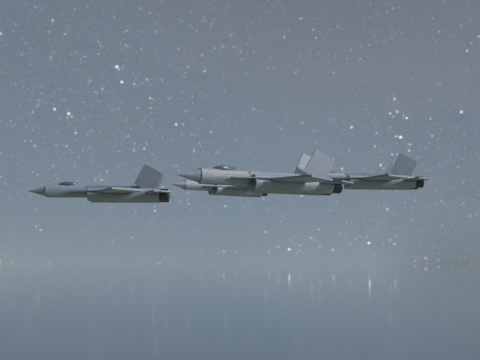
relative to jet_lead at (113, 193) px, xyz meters
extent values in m
cylinder|color=#30333C|center=(-4.20, 0.28, 0.22)|extent=(7.49, 2.06, 1.56)
cone|color=#30333C|center=(-8.99, 0.61, 0.22)|extent=(2.49, 1.56, 1.40)
ellipsoid|color=black|center=(-5.40, 0.36, 0.97)|extent=(2.45, 1.21, 0.77)
cube|color=#30333C|center=(0.99, -0.07, 0.17)|extent=(8.29, 2.05, 1.30)
cylinder|color=#30333C|center=(1.32, -1.09, -0.28)|extent=(8.49, 2.12, 1.56)
cylinder|color=#30333C|center=(1.46, 0.90, -0.28)|extent=(8.49, 2.12, 1.56)
cylinder|color=black|center=(5.92, -1.40, -0.28)|extent=(1.39, 1.53, 1.44)
cylinder|color=black|center=(6.05, 0.60, -0.28)|extent=(1.39, 1.53, 1.44)
cube|color=#30333C|center=(-2.49, -1.19, 0.10)|extent=(5.31, 2.40, 0.12)
cube|color=#30333C|center=(-2.31, 1.51, 0.10)|extent=(5.30, 1.74, 0.12)
cube|color=#30333C|center=(0.96, -3.47, -0.08)|extent=(5.38, 5.59, 0.20)
cube|color=#30333C|center=(1.42, 3.31, -0.08)|extent=(5.60, 5.71, 0.20)
cube|color=#30333C|center=(5.43, -2.67, -0.08)|extent=(3.17, 3.26, 0.15)
cube|color=#30333C|center=(5.74, 1.92, -0.08)|extent=(3.31, 3.36, 0.15)
cube|color=#30333C|center=(4.20, -1.54, 1.63)|extent=(3.46, 0.67, 3.56)
cube|color=#30333C|center=(4.37, 0.96, 1.63)|extent=(3.48, 0.50, 3.56)
cylinder|color=#30333C|center=(12.15, 18.74, 3.19)|extent=(6.94, 3.98, 1.46)
cone|color=#30333C|center=(8.01, 17.03, 3.19)|extent=(2.57, 2.06, 1.31)
ellipsoid|color=black|center=(11.11, 18.31, 3.89)|extent=(2.43, 1.75, 0.72)
cube|color=#30333C|center=(16.64, 20.58, 3.14)|extent=(7.61, 4.21, 1.21)
cylinder|color=#30333C|center=(17.34, 19.86, 2.72)|extent=(7.80, 4.33, 1.46)
cylinder|color=#30333C|center=(16.63, 21.59, 2.72)|extent=(7.80, 4.33, 1.46)
cylinder|color=black|center=(21.31, 21.50, 2.72)|extent=(1.63, 1.70, 1.34)
cylinder|color=black|center=(20.60, 23.22, 2.72)|extent=(1.63, 1.70, 1.34)
cube|color=#30333C|center=(14.18, 18.21, 3.08)|extent=(4.96, 1.96, 0.11)
cube|color=#30333C|center=(13.22, 20.54, 3.08)|extent=(4.62, 3.53, 0.11)
cube|color=#30333C|center=(18.02, 17.72, 2.91)|extent=(5.33, 5.22, 0.19)
cube|color=#30333C|center=(15.60, 23.59, 2.91)|extent=(4.17, 4.55, 0.19)
cube|color=#30333C|center=(21.42, 20.23, 2.91)|extent=(3.16, 3.12, 0.14)
cube|color=#30333C|center=(19.79, 24.20, 2.91)|extent=(2.44, 2.60, 0.14)
cube|color=#30333C|center=(19.93, 20.68, 4.50)|extent=(3.14, 1.13, 3.32)
cube|color=#30333C|center=(19.04, 22.83, 4.50)|extent=(2.96, 1.61, 3.32)
cylinder|color=#30333C|center=(13.63, -11.55, 0.59)|extent=(8.24, 3.81, 1.70)
cone|color=#30333C|center=(8.58, -12.95, 0.59)|extent=(2.93, 2.18, 1.53)
ellipsoid|color=black|center=(12.36, -11.90, 1.41)|extent=(2.81, 1.80, 0.84)
cube|color=#30333C|center=(19.10, -10.03, 0.54)|extent=(9.06, 3.98, 1.42)
cylinder|color=#30333C|center=(19.81, -10.96, 0.05)|extent=(9.29, 4.10, 1.70)
cylinder|color=#30333C|center=(19.22, -8.86, 0.05)|extent=(9.29, 4.10, 1.70)
cylinder|color=black|center=(24.65, -9.62, 0.05)|extent=(1.79, 1.90, 1.57)
cylinder|color=black|center=(24.06, -7.51, 0.05)|extent=(1.79, 1.90, 1.57)
cube|color=#30333C|center=(15.91, -12.44, 0.46)|extent=(5.76, 1.65, 0.13)
cube|color=#30333C|center=(15.12, -9.60, 0.46)|extent=(5.62, 3.61, 0.13)
cube|color=#30333C|center=(20.30, -13.54, 0.26)|extent=(6.26, 6.23, 0.22)
cube|color=#30333C|center=(18.31, -6.39, 0.26)|extent=(5.31, 5.68, 0.22)
cube|color=#30333C|center=(24.61, -11.10, 0.26)|extent=(3.71, 3.70, 0.16)
cube|color=#30333C|center=(23.26, -6.26, 0.26)|extent=(3.11, 3.27, 0.16)
cube|color=#30333C|center=(22.93, -10.38, 2.12)|extent=(3.77, 0.89, 3.89)
cube|color=#30333C|center=(22.20, -7.75, 2.12)|extent=(3.62, 1.48, 3.89)
cylinder|color=#30333C|center=(28.68, 4.70, 2.79)|extent=(7.75, 1.88, 1.62)
cone|color=#30333C|center=(23.68, 4.86, 2.79)|extent=(2.55, 1.54, 1.46)
ellipsoid|color=black|center=(27.43, 4.74, 3.57)|extent=(2.51, 1.17, 0.80)
cube|color=#30333C|center=(34.09, 4.52, 2.73)|extent=(8.59, 1.84, 1.35)
cylinder|color=#30333C|center=(34.47, 3.46, 2.27)|extent=(8.80, 1.91, 1.62)
cylinder|color=#30333C|center=(34.54, 5.55, 2.27)|extent=(8.80, 1.91, 1.62)
cylinder|color=black|center=(39.26, 3.31, 2.27)|extent=(1.40, 1.54, 1.50)
cylinder|color=black|center=(39.33, 5.39, 2.27)|extent=(1.40, 1.54, 1.50)
cube|color=#30333C|center=(30.51, 3.23, 2.66)|extent=(5.53, 2.32, 0.12)
cube|color=#30333C|center=(30.60, 6.04, 2.66)|extent=(5.53, 1.99, 0.12)
cube|color=#30333C|center=(34.18, 0.97, 2.47)|extent=(5.67, 5.86, 0.21)
cube|color=#30333C|center=(34.42, 8.05, 2.47)|extent=(5.78, 5.92, 0.21)
cube|color=#30333C|center=(38.80, 1.97, 2.47)|extent=(3.34, 3.42, 0.16)
cube|color=#30333C|center=(38.96, 6.75, 2.47)|extent=(3.41, 3.48, 0.16)
cube|color=#30333C|center=(37.48, 3.10, 4.24)|extent=(3.61, 0.58, 3.71)
cube|color=#30333C|center=(37.57, 5.71, 4.24)|extent=(3.62, 0.49, 3.71)
camera|label=1|loc=(6.27, -81.00, -8.40)|focal=50.00mm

